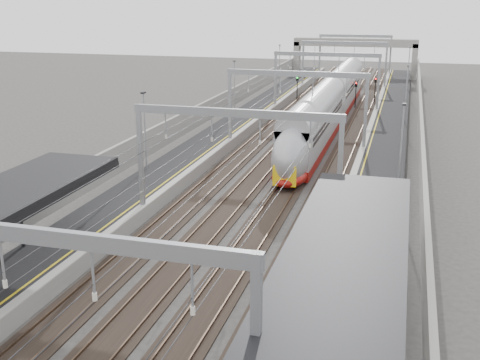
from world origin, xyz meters
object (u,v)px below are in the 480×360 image
Objects in this scene: train at (328,110)px; bench at (380,309)px; signal_green at (297,84)px; overbridge at (355,48)px.

bench is at bearing -79.53° from train.
bench is (7.82, -42.33, -0.60)m from train.
train is 43.05m from bench.
train is 19.22m from signal_green.
overbridge is at bearing 91.84° from train.
overbridge is 6.33× the size of signal_green.
bench is 0.52× the size of signal_green.
train is at bearing 100.47° from bench.
signal_green is (-14.52, 60.35, 0.86)m from bench.
overbridge is 89.51m from bench.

